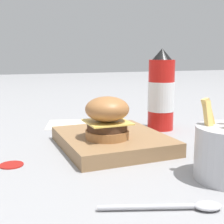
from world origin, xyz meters
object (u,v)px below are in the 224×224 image
burger (107,117)px  spoon (184,206)px  serving_board (112,141)px  ketchup_bottle (161,93)px

burger → spoon: size_ratio=0.57×
serving_board → ketchup_bottle: ketchup_bottle is taller
serving_board → burger: burger is taller
serving_board → spoon: (0.30, -0.02, -0.01)m
burger → ketchup_bottle: size_ratio=0.42×
burger → spoon: bearing=0.2°
serving_board → ketchup_bottle: bearing=120.0°
serving_board → ketchup_bottle: 0.24m
serving_board → spoon: bearing=-4.0°
serving_board → spoon: serving_board is taller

